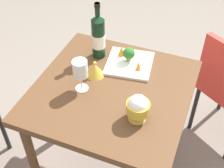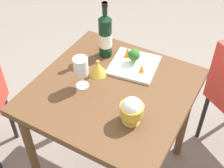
{
  "view_description": "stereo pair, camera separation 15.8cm",
  "coord_description": "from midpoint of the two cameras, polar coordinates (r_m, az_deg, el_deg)",
  "views": [
    {
      "loc": [
        -0.43,
        1.08,
        1.86
      ],
      "look_at": [
        0.0,
        0.0,
        0.78
      ],
      "focal_mm": 49.57,
      "sensor_mm": 36.0,
      "label": 1
    },
    {
      "loc": [
        -0.57,
        1.01,
        1.86
      ],
      "look_at": [
        0.0,
        0.0,
        0.78
      ],
      "focal_mm": 49.57,
      "sensor_mm": 36.0,
      "label": 2
    }
  ],
  "objects": [
    {
      "name": "ground_plane",
      "position": [
        2.19,
        -2.14,
        -15.3
      ],
      "size": [
        8.0,
        8.0,
        0.0
      ],
      "primitive_type": "plane",
      "color": "gray"
    },
    {
      "name": "dining_table",
      "position": [
        1.67,
        -2.71,
        -3.45
      ],
      "size": [
        0.8,
        0.8,
        0.75
      ],
      "color": "brown",
      "rests_on": "ground_plane"
    },
    {
      "name": "wine_bottle",
      "position": [
        1.74,
        -5.17,
        8.66
      ],
      "size": [
        0.08,
        0.08,
        0.34
      ],
      "color": "black",
      "rests_on": "dining_table"
    },
    {
      "name": "wine_glass",
      "position": [
        1.53,
        -8.84,
        2.53
      ],
      "size": [
        0.08,
        0.08,
        0.18
      ],
      "color": "white",
      "rests_on": "dining_table"
    },
    {
      "name": "rice_bowl",
      "position": [
        1.4,
        1.6,
        -4.53
      ],
      "size": [
        0.11,
        0.11,
        0.14
      ],
      "color": "gold",
      "rests_on": "dining_table"
    },
    {
      "name": "rice_bowl_lid",
      "position": [
        1.66,
        -5.88,
        2.53
      ],
      "size": [
        0.1,
        0.1,
        0.09
      ],
      "color": "gold",
      "rests_on": "dining_table"
    },
    {
      "name": "serving_plate",
      "position": [
        1.74,
        0.63,
        3.7
      ],
      "size": [
        0.28,
        0.28,
        0.02
      ],
      "rotation": [
        0.0,
        0.0,
        0.14
      ],
      "color": "white",
      "rests_on": "dining_table"
    },
    {
      "name": "broccoli_floret",
      "position": [
        1.72,
        0.5,
        5.53
      ],
      "size": [
        0.07,
        0.07,
        0.09
      ],
      "color": "#729E4C",
      "rests_on": "serving_plate"
    },
    {
      "name": "carrot_garnish_left",
      "position": [
        1.67,
        2.22,
        3.29
      ],
      "size": [
        0.03,
        0.03,
        0.05
      ],
      "color": "orange",
      "rests_on": "serving_plate"
    },
    {
      "name": "carrot_garnish_right",
      "position": [
        1.77,
        -0.81,
        6.06
      ],
      "size": [
        0.04,
        0.04,
        0.06
      ],
      "color": "orange",
      "rests_on": "serving_plate"
    }
  ]
}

